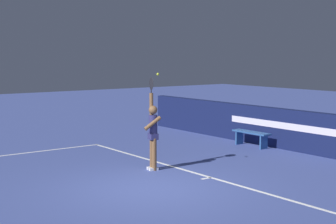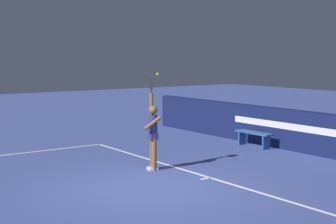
# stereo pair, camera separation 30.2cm
# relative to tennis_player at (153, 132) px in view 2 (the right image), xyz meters

# --- Properties ---
(ground_plane) EXTENTS (60.00, 60.00, 0.00)m
(ground_plane) POSITION_rel_tennis_player_xyz_m (1.57, -1.09, -1.03)
(ground_plane) COLOR #3E4E93
(court_lines) EXTENTS (11.81, 6.05, 0.00)m
(court_lines) POSITION_rel_tennis_player_xyz_m (1.57, -2.30, -1.02)
(court_lines) COLOR white
(court_lines) RESTS_ON ground
(back_wall) EXTENTS (16.78, 0.29, 1.30)m
(back_wall) POSITION_rel_tennis_player_xyz_m (1.57, 5.19, -0.37)
(back_wall) COLOR #111941
(back_wall) RESTS_ON ground
(tennis_player) EXTENTS (0.46, 0.49, 2.47)m
(tennis_player) POSITION_rel_tennis_player_xyz_m (0.00, 0.00, 0.00)
(tennis_player) COLOR brown
(tennis_player) RESTS_ON ground
(tennis_ball) EXTENTS (0.07, 0.07, 0.07)m
(tennis_ball) POSITION_rel_tennis_player_xyz_m (0.32, -0.06, 1.53)
(tennis_ball) COLOR #C8D830
(courtside_bench_far) EXTENTS (1.47, 0.36, 0.51)m
(courtside_bench_far) POSITION_rel_tennis_player_xyz_m (-0.87, 4.60, -0.64)
(courtside_bench_far) COLOR #29518B
(courtside_bench_far) RESTS_ON ground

